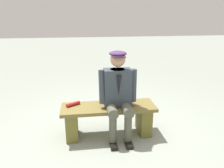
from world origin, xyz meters
The scene contains 4 objects.
ground_plane centered at (0.00, 0.00, 0.00)m, with size 30.00×30.00×0.00m, color gray.
bench centered at (0.00, 0.00, 0.31)m, with size 1.44×0.47×0.49m.
seated_man centered at (-0.14, 0.07, 0.74)m, with size 0.57×0.59×1.34m.
rolled_magazine centered at (0.54, -0.08, 0.52)m, with size 0.05×0.05×0.23m, color #B21E1E.
Camera 1 is at (0.39, 3.13, 1.85)m, focal length 35.72 mm.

